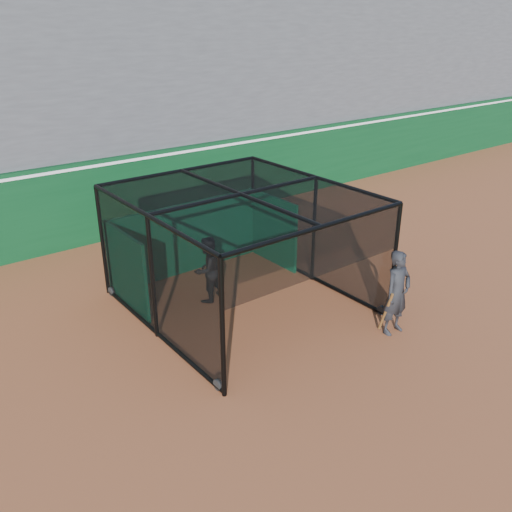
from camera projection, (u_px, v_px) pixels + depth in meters
ground at (278, 366)px, 10.62m from camera, size 120.00×120.00×0.00m
outfield_wall at (98, 199)px, 16.26m from camera, size 50.00×0.50×2.50m
grandstand at (41, 78)px, 17.72m from camera, size 50.00×7.85×8.95m
batting_cage at (241, 252)px, 12.37m from camera, size 4.62×5.17×2.74m
batter at (208, 270)px, 12.79m from camera, size 0.90×0.77×1.62m
on_deck_player at (397, 293)px, 11.42m from camera, size 0.69×0.47×1.89m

